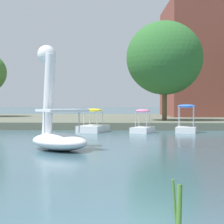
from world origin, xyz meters
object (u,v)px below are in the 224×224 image
Objects in this scene: swan_boat at (57,126)px; pedal_boat_yellow at (93,125)px; pedal_boat_blue at (186,124)px; tree_broadleaf_behind_dock at (165,58)px; pedal_boat_pink at (143,126)px.

pedal_boat_yellow is at bearing 88.04° from swan_boat.
swan_boat is 9.77m from pedal_boat_yellow.
pedal_boat_blue is 7.22m from tree_broadleaf_behind_dock.
pedal_boat_yellow is 8.28m from tree_broadleaf_behind_dock.
pedal_boat_yellow is at bearing 169.53° from pedal_boat_pink.
pedal_boat_blue is 5.18m from pedal_boat_yellow.
swan_boat reaches higher than pedal_boat_blue.
tree_broadleaf_behind_dock is at bearing 52.22° from pedal_boat_yellow.
pedal_boat_blue is at bearing -81.70° from tree_broadleaf_behind_dock.
pedal_boat_pink is at bearing -10.47° from pedal_boat_yellow.
tree_broadleaf_behind_dock is (1.56, 6.10, 4.35)m from pedal_boat_pink.
swan_boat reaches higher than pedal_boat_yellow.
swan_boat is 1.89× the size of pedal_boat_pink.
pedal_boat_blue is 0.75× the size of pedal_boat_yellow.
swan_boat is at bearing -120.05° from pedal_boat_blue.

